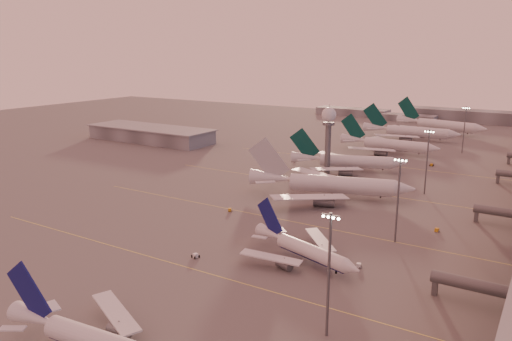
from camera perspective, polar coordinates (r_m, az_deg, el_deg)
The scene contains 21 objects.
ground at distance 133.53m, azimuth -15.77°, elevation -10.71°, with size 700.00×700.00×0.00m, color #5A5757.
taxiway_markings at distance 159.33m, azimuth 7.01°, elevation -6.23°, with size 180.00×185.25×0.02m.
hangar at distance 309.83m, azimuth -11.96°, elevation 4.13°, with size 82.00×27.00×8.50m.
radar_tower at distance 221.07m, azimuth 8.29°, elevation 4.92°, with size 6.40×6.40×31.10m.
mast_a at distance 96.20m, azimuth 8.33°, elevation -11.17°, with size 3.60×0.56×25.00m.
mast_b at distance 146.15m, azimuth 15.93°, elevation -2.84°, with size 3.60×0.56×25.00m.
mast_c at distance 199.24m, azimuth 18.97°, elevation 1.26°, with size 3.60×0.56×25.00m.
mast_d at distance 286.85m, azimuth 22.71°, elevation 4.53°, with size 3.60×0.56×25.00m.
distant_horizon at distance 418.45m, azimuth 19.31°, elevation 6.01°, with size 165.00×37.50×9.00m.
narrowbody_mid at distance 131.81m, azimuth 5.55°, elevation -9.20°, with size 35.14×27.60×14.17m.
widebody_white at distance 188.19m, azimuth 8.49°, elevation -1.95°, with size 60.39×47.70×21.86m.
greentail_a at distance 231.23m, azimuth 10.47°, elevation 0.79°, with size 50.54×40.11×19.15m.
greentail_b at distance 276.39m, azimuth 14.93°, elevation 2.67°, with size 54.48×44.01×19.79m.
greentail_c at distance 321.35m, azimuth 17.24°, elevation 4.05°, with size 59.14×47.64×21.47m.
greentail_d at distance 354.64m, azimuth 20.30°, elevation 4.70°, with size 61.39×49.06×22.60m.
gsv_tug_mid at distance 135.37m, azimuth -6.93°, elevation -9.66°, with size 4.34×3.32×1.10m.
gsv_truck_b at distance 131.17m, azimuth 11.88°, elevation -10.35°, with size 6.16×3.58×2.35m.
gsv_truck_c at distance 170.97m, azimuth -2.84°, elevation -4.33°, with size 6.17×4.42×2.36m.
gsv_catering_b at distance 161.61m, azimuth 20.09°, elevation -5.88°, with size 5.64×3.13×4.41m.
gsv_truck_d at distance 246.12m, azimuth 4.45°, elevation 1.20°, with size 2.46×5.42×2.12m.
gsv_tug_hangar at distance 251.42m, azimuth 19.43°, elevation 0.60°, with size 3.98×2.50×1.11m.
Camera 1 is at (91.80, -80.63, 53.85)m, focal length 35.00 mm.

